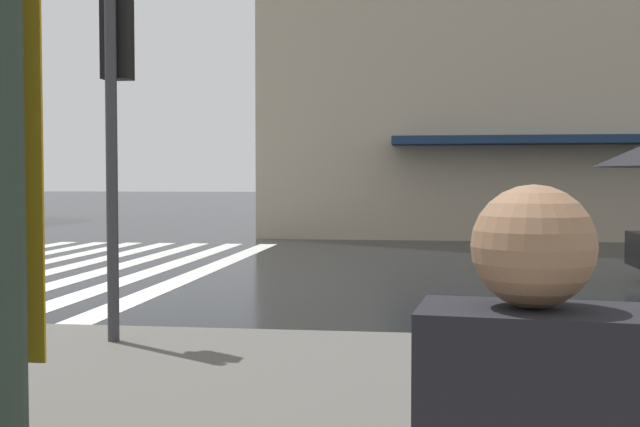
% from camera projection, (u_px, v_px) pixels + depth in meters
% --- Properties ---
extents(ground_plane, '(220.00, 220.00, 0.00)m').
position_uv_depth(ground_plane, '(58.00, 297.00, 12.47)').
color(ground_plane, black).
extents(zebra_crossing, '(13.00, 6.50, 0.01)m').
position_uv_depth(zebra_crossing, '(68.00, 267.00, 16.66)').
color(zebra_crossing, silver).
rests_on(zebra_crossing, ground_plane).
extents(traffic_signal_post, '(0.44, 0.30, 3.60)m').
position_uv_depth(traffic_signal_post, '(115.00, 94.00, 8.33)').
color(traffic_signal_post, '#333338').
rests_on(traffic_signal_post, sidewalk_pavement).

